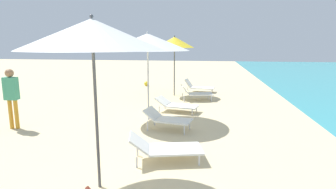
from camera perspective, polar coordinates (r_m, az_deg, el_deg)
name	(u,v)px	position (r m, az deg, el deg)	size (l,w,h in m)	color
umbrella_second	(92,35)	(4.49, -15.49, 11.91)	(2.25, 2.25, 2.86)	#4C4C51
lounger_second_shoreside	(164,147)	(5.81, -0.76, -10.94)	(1.62, 1.02, 0.58)	white
umbrella_third	(148,42)	(8.53, -4.27, 10.84)	(2.58, 2.58, 2.79)	silver
lounger_third_shoreside	(176,104)	(9.84, 1.77, -2.09)	(1.60, 0.95, 0.52)	white
lounger_third_inland	(167,118)	(7.78, -0.17, -5.02)	(1.42, 0.87, 0.60)	white
umbrella_farthest	(174,42)	(12.79, 1.36, 10.81)	(1.84, 1.84, 2.79)	#4C4C51
lounger_farthest_shoreside	(198,87)	(13.99, 6.34, 1.67)	(1.53, 0.83, 0.65)	white
lounger_farthest_inland	(196,93)	(11.86, 5.79, 0.37)	(1.47, 0.97, 0.67)	white
person_walking_near	(11,93)	(8.91, -29.84, 0.33)	(0.38, 0.25, 1.73)	orange
beach_ball	(146,84)	(15.96, -4.52, 2.28)	(0.27, 0.27, 0.27)	yellow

